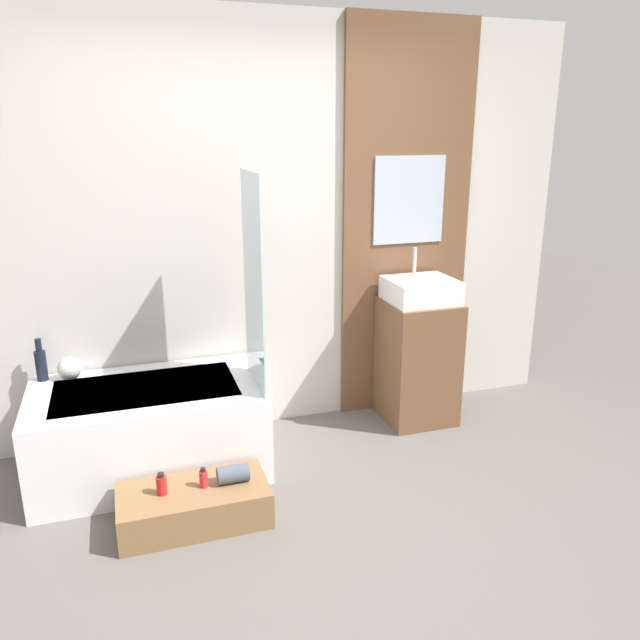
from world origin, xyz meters
name	(u,v)px	position (x,y,z in m)	size (l,w,h in m)	color
ground_plane	(347,564)	(0.00, 0.00, 0.00)	(12.00, 12.00, 0.00)	#605B56
wall_tiled_back	(261,232)	(0.00, 1.58, 1.30)	(4.20, 0.06, 2.60)	beige
wall_wood_accent	(407,224)	(0.99, 1.53, 1.31)	(0.91, 0.04, 2.60)	brown
bathtub	(149,429)	(-0.79, 1.15, 0.26)	(1.29, 0.77, 0.52)	white
glass_shower_screen	(254,282)	(-0.18, 1.01, 1.12)	(0.01, 0.46, 1.20)	silver
wooden_step_bench	(194,505)	(-0.62, 0.55, 0.10)	(0.75, 0.38, 0.19)	olive
vanity_cabinet	(417,361)	(0.99, 1.29, 0.42)	(0.45, 0.45, 0.83)	brown
sink	(421,290)	(0.99, 1.29, 0.91)	(0.43, 0.39, 0.34)	white
vase_tall_dark	(41,363)	(-1.35, 1.45, 0.62)	(0.06, 0.06, 0.25)	black
vase_round_light	(70,368)	(-1.20, 1.41, 0.59)	(0.14, 0.14, 0.14)	silver
bottle_soap_primary	(162,485)	(-0.77, 0.55, 0.24)	(0.05, 0.05, 0.12)	red
bottle_soap_secondary	(204,478)	(-0.57, 0.55, 0.24)	(0.04, 0.04, 0.11)	red
towel_roll	(233,474)	(-0.42, 0.55, 0.24)	(0.09, 0.09, 0.16)	#4C5666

